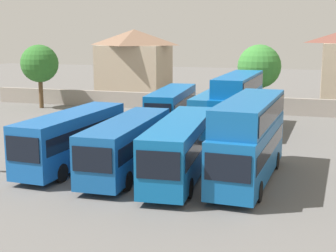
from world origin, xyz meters
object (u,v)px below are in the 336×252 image
bus_3 (181,146)px  tree_left_of_lot (259,67)px  bus_4 (249,135)px  bus_2 (127,143)px  tree_right_of_lot (40,64)px  bus_5 (172,106)px  bus_6 (217,109)px  bus_7 (238,100)px  house_terrace_left (134,63)px  bus_1 (72,136)px

bus_3 → tree_left_of_lot: 27.50m
bus_3 → bus_4: size_ratio=1.06×
bus_3 → bus_2: bearing=-95.0°
tree_right_of_lot → bus_5: bearing=-21.7°
bus_6 → bus_5: bearing=-94.8°
bus_3 → bus_7: bearing=171.6°
bus_5 → tree_right_of_lot: tree_right_of_lot is taller
bus_4 → bus_3: bearing=-79.2°
bus_4 → bus_7: 14.31m
bus_6 → house_terrace_left: (-14.64, 18.82, 2.54)m
bus_1 → bus_7: size_ratio=0.93×
bus_4 → tree_left_of_lot: (-2.51, 26.79, 2.06)m
bus_7 → house_terrace_left: house_terrace_left is taller
bus_6 → tree_right_of_lot: size_ratio=1.50×
bus_5 → house_terrace_left: house_terrace_left is taller
bus_5 → bus_6: bus_5 is taller
house_terrace_left → bus_6: bearing=-52.1°
tree_left_of_lot → house_terrace_left: bearing=160.5°
bus_7 → tree_left_of_lot: size_ratio=1.57×
bus_3 → house_terrace_left: house_terrace_left is taller
bus_2 → tree_left_of_lot: size_ratio=1.47×
bus_6 → tree_right_of_lot: tree_right_of_lot is taller
house_terrace_left → tree_right_of_lot: 13.46m
bus_1 → bus_3: size_ratio=0.92×
bus_1 → tree_left_of_lot: (8.80, 26.85, 2.80)m
bus_2 → house_terrace_left: 35.37m
bus_3 → bus_7: size_ratio=1.01×
bus_3 → bus_4: (3.95, 0.53, 0.75)m
bus_1 → bus_6: (6.68, 13.97, -0.05)m
bus_6 → house_terrace_left: size_ratio=1.21×
bus_2 → bus_6: bus_6 is taller
bus_4 → tree_left_of_lot: 26.99m
tree_right_of_lot → bus_3: bearing=-44.3°
bus_3 → tree_left_of_lot: bearing=173.0°
house_terrace_left → bus_3: bearing=-65.3°
bus_6 → tree_right_of_lot: (-21.70, 7.37, 3.05)m
bus_3 → tree_left_of_lot: (1.44, 27.32, 2.81)m
tree_right_of_lot → bus_1: bearing=-54.9°
bus_1 → bus_5: bus_1 is taller
bus_7 → bus_1: bearing=-29.0°
bus_3 → bus_6: (-0.68, 14.45, -0.04)m
bus_4 → bus_6: 14.69m
bus_3 → bus_7: bus_7 is taller
tree_right_of_lot → bus_6: bearing=-18.8°
bus_1 → bus_2: bearing=87.6°
house_terrace_left → bus_1: bearing=-76.4°
tree_left_of_lot → bus_6: bearing=-99.4°
bus_2 → tree_right_of_lot: tree_right_of_lot is taller
bus_3 → bus_5: 15.65m
bus_1 → bus_6: 15.49m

